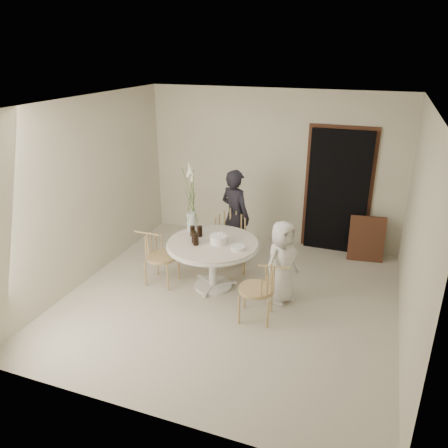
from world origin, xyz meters
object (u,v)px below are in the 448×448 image
(girl, at_px, (235,216))
(boy, at_px, (282,262))
(chair_far, at_px, (230,231))
(chair_right, at_px, (265,284))
(birthday_cake, at_px, (219,239))
(table, at_px, (213,249))
(chair_left, at_px, (154,251))
(flower_vase, at_px, (191,206))

(girl, relative_size, boy, 1.30)
(chair_far, distance_m, chair_right, 1.61)
(birthday_cake, bearing_deg, table, 175.35)
(table, xyz_separation_m, chair_left, (-0.88, -0.15, -0.10))
(table, relative_size, chair_far, 1.43)
(girl, xyz_separation_m, birthday_cake, (0.09, -0.99, 0.02))
(chair_right, distance_m, girl, 1.81)
(girl, bearing_deg, birthday_cake, 119.54)
(boy, distance_m, birthday_cake, 0.95)
(chair_right, relative_size, boy, 0.67)
(chair_far, distance_m, girl, 0.28)
(chair_left, height_order, girl, girl)
(table, bearing_deg, chair_far, 89.98)
(birthday_cake, bearing_deg, chair_left, -171.67)
(birthday_cake, bearing_deg, girl, 95.03)
(chair_right, distance_m, birthday_cake, 1.03)
(chair_right, relative_size, chair_left, 1.00)
(birthday_cake, relative_size, flower_vase, 0.23)
(girl, bearing_deg, chair_far, 113.60)
(chair_right, xyz_separation_m, birthday_cake, (-0.84, 0.54, 0.27))
(chair_far, bearing_deg, table, -109.29)
(chair_left, bearing_deg, birthday_cake, -81.62)
(girl, height_order, birthday_cake, girl)
(chair_right, relative_size, girl, 0.52)
(girl, xyz_separation_m, boy, (1.01, -1.01, -0.18))
(chair_far, relative_size, boy, 0.78)
(chair_right, xyz_separation_m, chair_left, (-1.80, 0.40, 0.00))
(chair_left, bearing_deg, chair_right, -102.43)
(chair_far, height_order, boy, boy)
(chair_far, height_order, chair_left, chair_far)
(chair_far, relative_size, girl, 0.60)
(girl, height_order, boy, girl)
(chair_left, relative_size, birthday_cake, 3.22)
(girl, bearing_deg, table, 114.29)
(boy, bearing_deg, chair_right, -162.12)
(chair_right, relative_size, birthday_cake, 3.22)
(chair_far, bearing_deg, chair_right, -73.97)
(chair_far, xyz_separation_m, birthday_cake, (0.09, -0.77, 0.19))
(table, relative_size, girl, 0.86)
(chair_right, xyz_separation_m, boy, (0.09, 0.52, 0.08))
(chair_far, bearing_deg, boy, -56.99)
(girl, relative_size, birthday_cake, 6.24)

